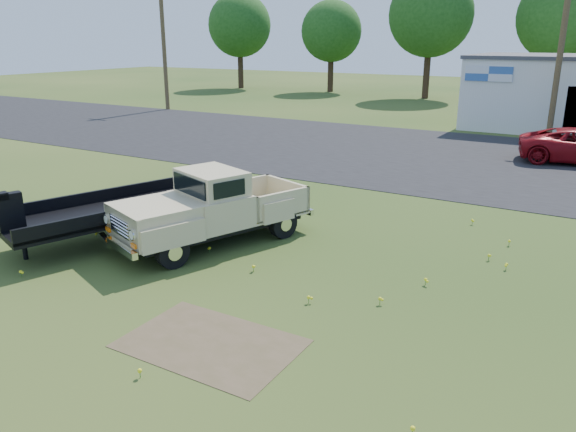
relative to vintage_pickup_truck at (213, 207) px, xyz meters
The scene contains 12 objects.
ground 2.11m from the vintage_pickup_truck, 34.54° to the right, with size 140.00×140.00×0.00m, color #234014.
asphalt_lot 14.05m from the vintage_pickup_truck, 83.65° to the left, with size 90.00×14.00×0.02m, color black.
dirt_patch_a 5.17m from the vintage_pickup_truck, 53.13° to the right, with size 3.00×2.00×0.01m, color #4E4229.
dirt_patch_b 2.66m from the vintage_pickup_truck, 100.48° to the left, with size 2.20×1.60×0.01m, color #4E4229.
utility_pole_west 29.49m from the vintage_pickup_truck, 134.33° to the left, with size 1.60×0.30×9.00m.
utility_pole_mid 21.96m from the vintage_pickup_truck, 75.15° to the left, with size 1.60×0.30×9.00m.
treeline_a 47.37m from the vintage_pickup_truck, 124.19° to the left, with size 6.40×6.40×9.52m.
treeline_b 43.44m from the vintage_pickup_truck, 112.39° to the left, with size 5.76×5.76×8.57m.
treeline_c 39.43m from the vintage_pickup_truck, 99.53° to the left, with size 7.04×7.04×10.47m.
treeline_d 39.99m from the vintage_pickup_truck, 84.86° to the left, with size 6.72×6.72×10.00m.
vintage_pickup_truck is the anchor object (origin of this frame).
flatbed_trailer 2.60m from the vintage_pickup_truck, 158.69° to the right, with size 2.11×6.32×1.72m, color black, non-canonical shape.
Camera 1 is at (7.02, -9.73, 5.07)m, focal length 35.00 mm.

